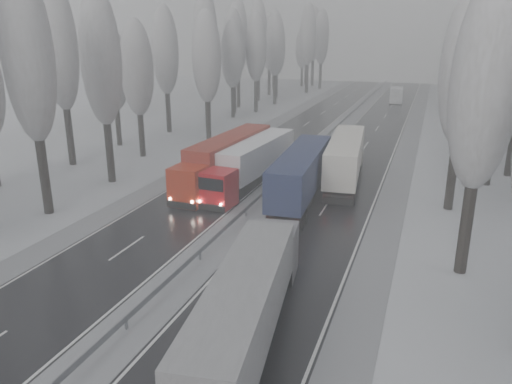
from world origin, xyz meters
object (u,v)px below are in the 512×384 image
Objects in this scene: truck_red_white at (253,160)px; truck_cream_box at (346,155)px; box_truck_distant at (396,95)px; truck_grey_tarp at (249,299)px; truck_red_red at (226,157)px; truck_blue_box at (304,170)px.

truck_cream_box is at bearing 31.68° from truck_red_white.
truck_cream_box reaches higher than box_truck_distant.
truck_red_white is at bearing -100.70° from box_truck_distant.
truck_cream_box is at bearing -93.57° from box_truck_distant.
truck_cream_box reaches higher than truck_grey_tarp.
truck_red_red reaches higher than truck_grey_tarp.
truck_red_white is at bearing 101.67° from truck_grey_tarp.
truck_red_red is (-10.66, 22.70, 0.17)m from truck_grey_tarp.
truck_blue_box is at bearing -95.68° from box_truck_distant.
truck_blue_box reaches higher than box_truck_distant.
truck_red_red is (-10.24, -4.34, -0.03)m from truck_cream_box.
truck_grey_tarp is 0.91× the size of truck_blue_box.
truck_blue_box is at bearing -12.43° from truck_red_red.
truck_red_red is (-10.30, -62.18, 1.01)m from box_truck_distant.
truck_red_red is at bearing 107.31° from truck_grey_tarp.
truck_blue_box is at bearing 89.89° from truck_grey_tarp.
truck_red_white is (-7.74, -4.02, -0.19)m from truck_cream_box.
truck_grey_tarp is 0.92× the size of truck_cream_box.
truck_blue_box is (-2.79, 20.52, 0.23)m from truck_grey_tarp.
truck_red_white is 2.53m from truck_red_red.
truck_red_white is (-8.16, 23.02, 0.02)m from truck_grey_tarp.
box_truck_distant is at bearing 84.25° from truck_blue_box.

